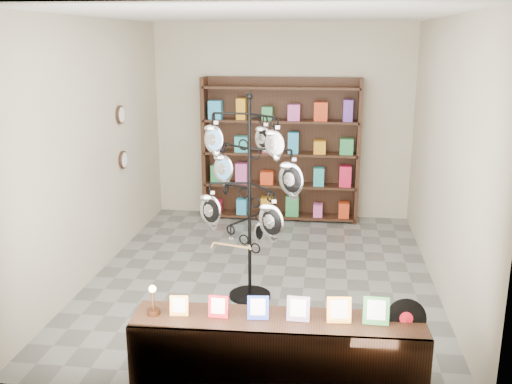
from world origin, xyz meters
TOP-DOWN VIEW (x-y plane):
  - ground at (0.00, 0.00)m, footprint 5.00×5.00m
  - room_envelope at (0.00, 0.00)m, footprint 5.00×5.00m
  - display_tree at (-0.08, -0.61)m, footprint 1.20×1.20m
  - front_shelf at (0.37, -2.20)m, footprint 2.37×0.57m
  - back_shelving at (0.00, 2.30)m, footprint 2.42×0.36m
  - wall_clocks at (-1.97, 0.80)m, footprint 0.03×0.24m

SIDE VIEW (x-z plane):
  - ground at x=0.00m, z-range 0.00..0.00m
  - front_shelf at x=0.37m, z-range -0.12..0.71m
  - back_shelving at x=0.00m, z-range -0.07..2.13m
  - display_tree at x=-0.08m, z-range 0.17..2.41m
  - wall_clocks at x=-1.97m, z-range 1.08..1.92m
  - room_envelope at x=0.00m, z-range -0.65..4.35m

